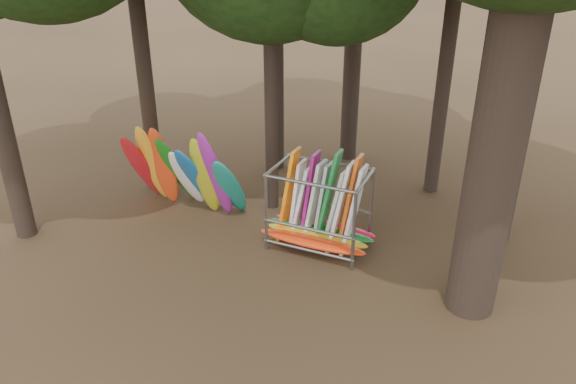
% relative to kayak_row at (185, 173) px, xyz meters
% --- Properties ---
extents(ground, '(120.00, 120.00, 0.00)m').
position_rel_kayak_row_xyz_m(ground, '(3.60, -1.55, -1.31)').
color(ground, '#47331E').
rests_on(ground, ground).
extents(kayak_row, '(3.88, 2.03, 3.16)m').
position_rel_kayak_row_xyz_m(kayak_row, '(0.00, 0.00, 0.00)').
color(kayak_row, red).
rests_on(kayak_row, ground).
extents(storage_rack, '(3.08, 1.52, 2.87)m').
position_rel_kayak_row_xyz_m(storage_rack, '(4.47, -0.22, -0.24)').
color(storage_rack, slate).
rests_on(storage_rack, ground).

